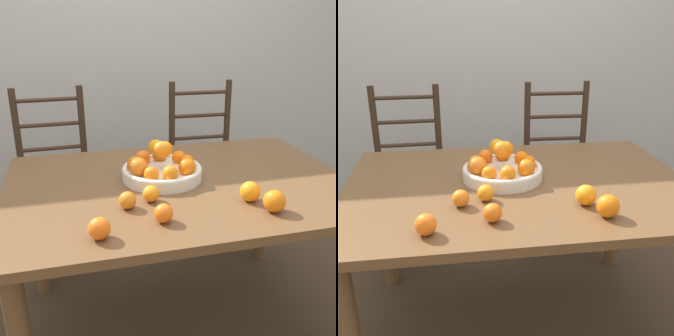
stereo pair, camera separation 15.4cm
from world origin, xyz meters
The scene contains 12 objects.
ground_plane centered at (0.00, 0.00, 0.00)m, with size 12.00×12.00×0.00m, color #423323.
wall_back centered at (0.00, 1.56, 1.30)m, with size 8.00×0.06×2.60m.
dining_table centered at (0.00, 0.00, 0.64)m, with size 1.42×0.99×0.74m.
fruit_bowl centered at (-0.07, 0.05, 0.78)m, with size 0.34×0.34×0.17m.
orange_loose_0 centered at (-0.16, -0.16, 0.77)m, with size 0.06×0.06×0.06m.
orange_loose_1 centered at (0.20, -0.24, 0.77)m, with size 0.08×0.08×0.08m.
orange_loose_2 centered at (-0.36, -0.37, 0.77)m, with size 0.07×0.07×0.07m.
orange_loose_3 centered at (0.24, -0.34, 0.78)m, with size 0.08×0.08×0.08m.
orange_loose_4 centered at (-0.25, -0.19, 0.77)m, with size 0.06×0.06×0.06m.
orange_loose_5 centered at (-0.15, -0.32, 0.77)m, with size 0.06×0.06×0.06m.
chair_left centered at (-0.53, 0.82, 0.48)m, with size 0.43×0.41×1.00m.
chair_right centered at (0.41, 0.82, 0.48)m, with size 0.43×0.41×1.00m.
Camera 2 is at (-0.27, -1.48, 1.37)m, focal length 42.00 mm.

